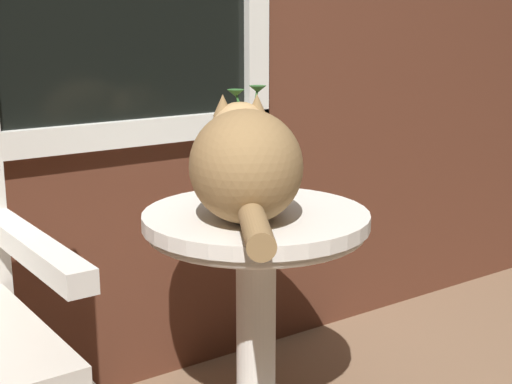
{
  "coord_description": "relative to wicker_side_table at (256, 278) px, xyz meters",
  "views": [
    {
      "loc": [
        -0.8,
        -1.18,
        1.05
      ],
      "look_at": [
        0.19,
        0.25,
        0.64
      ],
      "focal_mm": 52.21,
      "sensor_mm": 36.0,
      "label": 1
    }
  ],
  "objects": [
    {
      "name": "pewter_vase_with_ivy",
      "position": [
        0.04,
        0.09,
        0.26
      ],
      "size": [
        0.12,
        0.12,
        0.29
      ],
      "color": "slate",
      "rests_on": "wicker_side_table"
    },
    {
      "name": "cat",
      "position": [
        -0.05,
        -0.03,
        0.3
      ],
      "size": [
        0.4,
        0.58,
        0.27
      ],
      "color": "olive",
      "rests_on": "wicker_side_table"
    },
    {
      "name": "wicker_side_table",
      "position": [
        0.0,
        0.0,
        0.0
      ],
      "size": [
        0.55,
        0.55,
        0.59
      ],
      "color": "silver",
      "rests_on": "ground_plane"
    }
  ]
}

